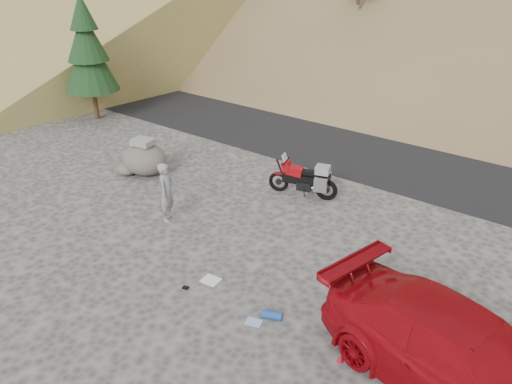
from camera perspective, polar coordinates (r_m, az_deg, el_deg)
ground at (r=12.25m, az=-3.24°, el=-7.10°), size 140.00×140.00×0.00m
road at (r=19.20m, az=14.35°, el=5.24°), size 120.00×7.00×0.05m
conifer_verge at (r=21.79m, az=-18.72°, el=15.20°), size 2.20×2.20×5.04m
motorcycle at (r=14.71m, az=5.72°, el=1.44°), size 2.07×0.94×1.26m
man at (r=13.88m, az=-9.87°, el=-3.05°), size 0.59×0.71×1.66m
boulder at (r=16.50m, az=-12.62°, el=3.74°), size 1.60×1.38×1.18m
small_rock at (r=16.68m, az=-14.56°, el=2.58°), size 0.84×0.80×0.40m
gear_white_cloth at (r=11.42m, az=-5.19°, el=-10.01°), size 0.43×0.39×0.01m
gear_blue_mat at (r=10.36m, az=1.82°, el=-13.88°), size 0.45×0.31×0.17m
gear_funnel at (r=9.64m, az=9.62°, el=-18.23°), size 0.14×0.14×0.16m
gear_glove_a at (r=11.25m, az=-8.07°, el=-10.77°), size 0.15×0.12×0.04m
gear_blue_cloth at (r=10.31m, az=-0.27°, el=-14.65°), size 0.38×0.32×0.01m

